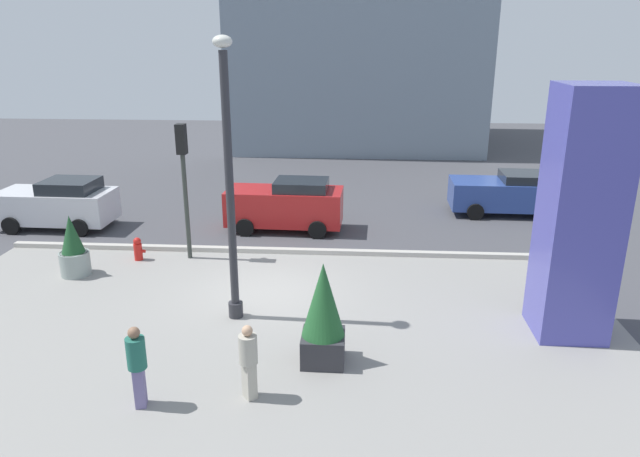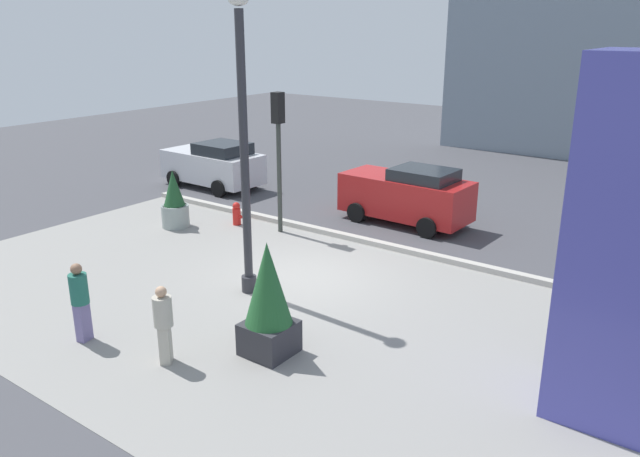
{
  "view_description": "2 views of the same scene",
  "coord_description": "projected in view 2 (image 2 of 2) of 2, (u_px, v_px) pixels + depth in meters",
  "views": [
    {
      "loc": [
        2.47,
        -14.55,
        6.74
      ],
      "look_at": [
        1.49,
        -0.08,
        1.94
      ],
      "focal_mm": 32.67,
      "sensor_mm": 36.0,
      "label": 1
    },
    {
      "loc": [
        9.02,
        -11.65,
        6.15
      ],
      "look_at": [
        0.6,
        -0.14,
        1.47
      ],
      "focal_mm": 35.11,
      "sensor_mm": 36.0,
      "label": 2
    }
  ],
  "objects": [
    {
      "name": "art_pillar_blue",
      "position": [
        624.0,
        247.0,
        9.53
      ],
      "size": [
        1.56,
        1.56,
        5.81
      ],
      "primitive_type": "cube",
      "color": "#4C4CAD",
      "rests_on": "ground_plane"
    },
    {
      "name": "fire_hydrant",
      "position": [
        237.0,
        214.0,
        19.96
      ],
      "size": [
        0.36,
        0.26,
        0.75
      ],
      "color": "red",
      "rests_on": "ground_plane"
    },
    {
      "name": "plaza_pavement",
      "position": [
        251.0,
        305.0,
        14.38
      ],
      "size": [
        18.0,
        10.0,
        0.02
      ],
      "primitive_type": "cube",
      "color": "gray",
      "rests_on": "ground_plane"
    },
    {
      "name": "pedestrian_on_sidewalk",
      "position": [
        80.0,
        298.0,
        12.47
      ],
      "size": [
        0.43,
        0.43,
        1.68
      ],
      "color": "slate",
      "rests_on": "ground_plane"
    },
    {
      "name": "traffic_light_far_side",
      "position": [
        279.0,
        139.0,
        18.51
      ],
      "size": [
        0.28,
        0.42,
        4.26
      ],
      "color": "#333833",
      "rests_on": "ground_plane"
    },
    {
      "name": "car_curb_east",
      "position": [
        407.0,
        195.0,
        19.92
      ],
      "size": [
        4.21,
        2.03,
        1.88
      ],
      "color": "red",
      "rests_on": "ground_plane"
    },
    {
      "name": "potted_plant_curbside",
      "position": [
        174.0,
        203.0,
        19.61
      ],
      "size": [
        0.86,
        0.86,
        1.84
      ],
      "color": "gray",
      "rests_on": "ground_plane"
    },
    {
      "name": "pedestrian_by_curb",
      "position": [
        163.0,
        321.0,
        11.65
      ],
      "size": [
        0.51,
        0.51,
        1.57
      ],
      "color": "#B2AD9E",
      "rests_on": "ground_plane"
    },
    {
      "name": "potted_plant_near_right",
      "position": [
        268.0,
        300.0,
        11.91
      ],
      "size": [
        0.93,
        0.93,
        2.3
      ],
      "color": "#2D2D33",
      "rests_on": "ground_plane"
    },
    {
      "name": "ground_plane",
      "position": [
        384.0,
        236.0,
        18.98
      ],
      "size": [
        60.0,
        60.0,
        0.0
      ],
      "primitive_type": "plane",
      "color": "#47474C"
    },
    {
      "name": "lamp_post",
      "position": [
        244.0,
        157.0,
        14.05
      ],
      "size": [
        0.44,
        0.44,
        6.78
      ],
      "color": "#2D2D33",
      "rests_on": "ground_plane"
    },
    {
      "name": "car_curb_west",
      "position": [
        214.0,
        165.0,
        24.41
      ],
      "size": [
        4.13,
        2.11,
        1.82
      ],
      "color": "silver",
      "rests_on": "ground_plane"
    },
    {
      "name": "curb_strip",
      "position": [
        369.0,
        242.0,
        18.28
      ],
      "size": [
        18.0,
        0.24,
        0.16
      ],
      "primitive_type": "cube",
      "color": "#B7B2A8",
      "rests_on": "ground_plane"
    }
  ]
}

